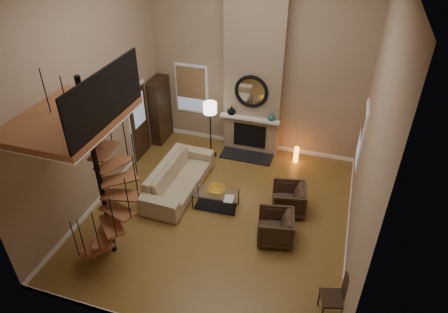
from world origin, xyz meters
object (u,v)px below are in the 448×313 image
(sofa, at_px, (178,177))
(coffee_table, at_px, (216,198))
(armchair_near, at_px, (292,199))
(armchair_far, at_px, (279,228))
(floor_lamp, at_px, (210,112))
(accent_lamp, at_px, (296,155))
(side_chair, at_px, (338,295))
(hutch, at_px, (159,111))

(sofa, xyz_separation_m, coffee_table, (1.13, -0.38, -0.11))
(armchair_near, distance_m, armchair_far, 1.05)
(armchair_near, bearing_deg, coffee_table, -87.88)
(floor_lamp, distance_m, accent_lamp, 2.71)
(sofa, bearing_deg, floor_lamp, -7.23)
(accent_lamp, relative_size, side_chair, 0.51)
(coffee_table, bearing_deg, hutch, 136.01)
(armchair_near, distance_m, accent_lamp, 2.13)
(armchair_far, height_order, floor_lamp, floor_lamp)
(hutch, distance_m, sofa, 2.73)
(armchair_near, relative_size, accent_lamp, 1.65)
(sofa, distance_m, accent_lamp, 3.44)
(hutch, xyz_separation_m, armchair_near, (4.44, -2.15, -0.60))
(sofa, xyz_separation_m, armchair_near, (2.91, 0.04, -0.04))
(armchair_near, height_order, armchair_far, armchair_near)
(coffee_table, xyz_separation_m, accent_lamp, (1.55, 2.53, -0.03))
(hutch, bearing_deg, armchair_far, -36.40)
(coffee_table, height_order, accent_lamp, accent_lamp)
(hutch, distance_m, accent_lamp, 4.28)
(coffee_table, relative_size, accent_lamp, 2.33)
(floor_lamp, xyz_separation_m, side_chair, (3.90, -4.30, -0.89))
(hutch, distance_m, armchair_far, 5.41)
(side_chair, bearing_deg, accent_lamp, 107.44)
(coffee_table, distance_m, floor_lamp, 2.56)
(floor_lamp, height_order, accent_lamp, floor_lamp)
(hutch, relative_size, coffee_table, 1.81)
(floor_lamp, bearing_deg, side_chair, -47.80)
(sofa, bearing_deg, hutch, 36.40)
(accent_lamp, bearing_deg, coffee_table, -121.53)
(hutch, height_order, armchair_far, hutch)
(floor_lamp, distance_m, side_chair, 5.87)
(hutch, relative_size, side_chair, 2.16)
(hutch, xyz_separation_m, accent_lamp, (4.22, -0.04, -0.70))
(hutch, distance_m, side_chair, 7.42)
(accent_lamp, bearing_deg, armchair_near, -83.98)
(hutch, bearing_deg, accent_lamp, -0.52)
(armchair_far, height_order, coffee_table, armchair_far)
(floor_lamp, bearing_deg, armchair_far, -47.40)
(side_chair, bearing_deg, armchair_near, 115.86)
(armchair_far, bearing_deg, armchair_near, 163.15)
(accent_lamp, bearing_deg, floor_lamp, -170.61)
(hutch, bearing_deg, sofa, -55.04)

